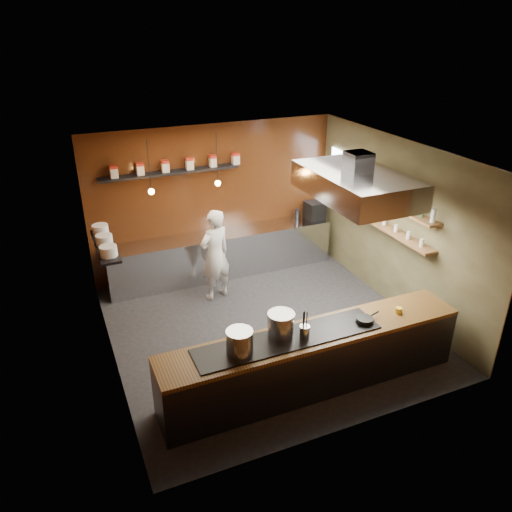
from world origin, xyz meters
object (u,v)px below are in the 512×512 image
extractor_hood (356,184)px  espresso_machine (315,210)px  stockpot_large (240,342)px  chef (215,255)px  stockpot_small (281,325)px

extractor_hood → espresso_machine: bearing=72.7°
extractor_hood → stockpot_large: extractor_hood is taller
chef → stockpot_large: bearing=58.4°
espresso_machine → extractor_hood: bearing=-110.9°
stockpot_small → chef: 2.85m
extractor_hood → stockpot_large: size_ratio=5.78×
extractor_hood → chef: extractor_hood is taller
stockpot_small → espresso_machine: stockpot_small is taller
extractor_hood → stockpot_small: extractor_hood is taller
extractor_hood → chef: bearing=134.8°
espresso_machine → chef: size_ratio=0.21×
stockpot_large → chef: size_ratio=0.20×
stockpot_small → chef: chef is taller
extractor_hood → espresso_machine: (0.80, 2.56, -1.42)m
stockpot_large → chef: chef is taller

